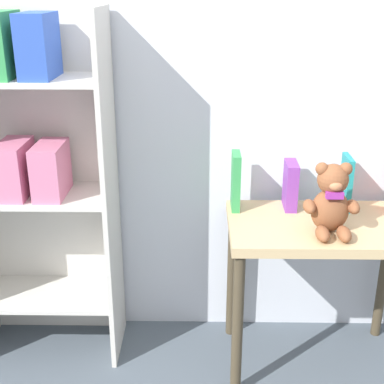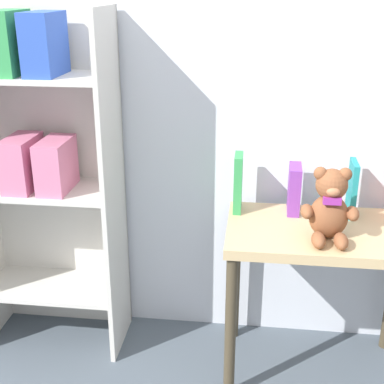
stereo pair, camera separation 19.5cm
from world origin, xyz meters
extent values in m
cube|color=silver|center=(0.00, 1.32, 1.25)|extent=(4.80, 0.06, 2.50)
cube|color=beige|center=(-0.51, 1.13, 0.68)|extent=(0.02, 0.30, 1.35)
cube|color=beige|center=(-0.79, 1.27, 0.68)|extent=(0.58, 0.02, 1.35)
cube|color=beige|center=(-0.79, 1.13, 0.24)|extent=(0.54, 0.27, 0.02)
cube|color=beige|center=(-0.79, 1.13, 0.68)|extent=(0.54, 0.27, 0.02)
cube|color=beige|center=(-0.79, 1.13, 1.11)|extent=(0.54, 0.27, 0.02)
cube|color=#33934C|center=(-0.85, 1.11, 1.23)|extent=(0.10, 0.21, 0.22)
cube|color=#2D51B7|center=(-0.72, 1.11, 1.23)|extent=(0.10, 0.21, 0.21)
cube|color=#D17093|center=(-0.85, 1.11, 0.79)|extent=(0.10, 0.21, 0.20)
cube|color=#D17093|center=(-0.72, 1.11, 0.78)|extent=(0.10, 0.21, 0.19)
cube|color=tan|center=(0.28, 1.04, 0.59)|extent=(0.69, 0.42, 0.04)
cylinder|color=#453A29|center=(-0.04, 0.86, 0.29)|extent=(0.04, 0.04, 0.58)
cylinder|color=#453A29|center=(-0.04, 1.22, 0.29)|extent=(0.04, 0.04, 0.58)
ellipsoid|color=brown|center=(0.28, 0.97, 0.69)|extent=(0.13, 0.10, 0.15)
sphere|color=brown|center=(0.28, 0.97, 0.80)|extent=(0.11, 0.11, 0.11)
sphere|color=brown|center=(0.24, 0.97, 0.84)|extent=(0.04, 0.04, 0.04)
sphere|color=brown|center=(0.32, 0.97, 0.84)|extent=(0.04, 0.04, 0.04)
ellipsoid|color=#B56E48|center=(0.28, 0.92, 0.80)|extent=(0.04, 0.03, 0.03)
ellipsoid|color=brown|center=(0.20, 0.96, 0.71)|extent=(0.04, 0.08, 0.04)
ellipsoid|color=brown|center=(0.35, 0.96, 0.71)|extent=(0.04, 0.08, 0.04)
ellipsoid|color=brown|center=(0.24, 0.89, 0.63)|extent=(0.05, 0.09, 0.05)
ellipsoid|color=brown|center=(0.32, 0.89, 0.63)|extent=(0.05, 0.09, 0.05)
cube|color=#992D93|center=(0.28, 0.93, 0.76)|extent=(0.06, 0.02, 0.02)
cube|color=#33934C|center=(-0.04, 1.17, 0.72)|extent=(0.03, 0.11, 0.22)
cube|color=purple|center=(0.18, 1.18, 0.70)|extent=(0.05, 0.12, 0.18)
cube|color=teal|center=(0.39, 1.18, 0.71)|extent=(0.02, 0.12, 0.21)
camera|label=1|loc=(-0.17, -0.74, 1.42)|focal=50.00mm
camera|label=2|loc=(0.02, -0.72, 1.42)|focal=50.00mm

